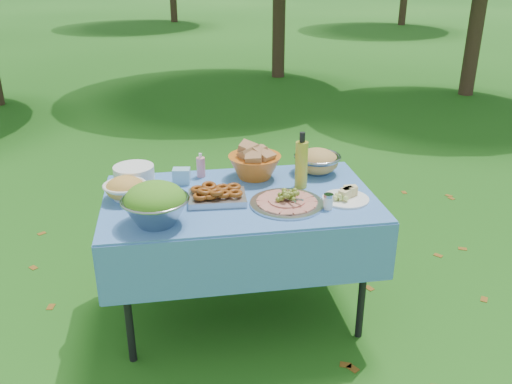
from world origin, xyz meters
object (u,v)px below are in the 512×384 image
pasta_bowl_steel (317,161)px  oil_bottle (302,160)px  picnic_table (241,257)px  salad_bowl (155,204)px  charcuterie_platter (287,197)px  bread_bowl (255,161)px  plate_stack (134,175)px

pasta_bowl_steel → oil_bottle: bearing=-126.2°
picnic_table → salad_bowl: 0.71m
charcuterie_platter → bread_bowl: bearing=104.4°
picnic_table → oil_bottle: oil_bottle is taller
salad_bowl → bread_bowl: size_ratio=1.05×
oil_bottle → pasta_bowl_steel: bearing=53.8°
salad_bowl → charcuterie_platter: bearing=9.6°
salad_bowl → charcuterie_platter: size_ratio=0.84×
bread_bowl → plate_stack: bearing=178.2°
picnic_table → oil_bottle: bearing=12.2°
picnic_table → plate_stack: plate_stack is taller
plate_stack → charcuterie_platter: size_ratio=0.59×
picnic_table → bread_bowl: bread_bowl is taller
plate_stack → picnic_table: bearing=-26.7°
picnic_table → pasta_bowl_steel: bearing=29.1°
oil_bottle → bread_bowl: bearing=141.2°
bread_bowl → oil_bottle: (0.23, -0.19, 0.06)m
salad_bowl → oil_bottle: 0.87m
picnic_table → salad_bowl: size_ratio=4.49×
picnic_table → salad_bowl: salad_bowl is taller
plate_stack → oil_bottle: (0.93, -0.21, 0.11)m
plate_stack → bread_bowl: (0.70, -0.02, 0.05)m
plate_stack → bread_bowl: 0.70m
picnic_table → plate_stack: 0.77m
bread_bowl → charcuterie_platter: 0.43m
plate_stack → bread_bowl: bearing=-1.8°
salad_bowl → oil_bottle: oil_bottle is taller
plate_stack → charcuterie_platter: 0.91m
bread_bowl → charcuterie_platter: size_ratio=0.80×
salad_bowl → charcuterie_platter: (0.67, 0.11, -0.06)m
charcuterie_platter → pasta_bowl_steel: bearing=56.8°
plate_stack → charcuterie_platter: bearing=-28.3°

